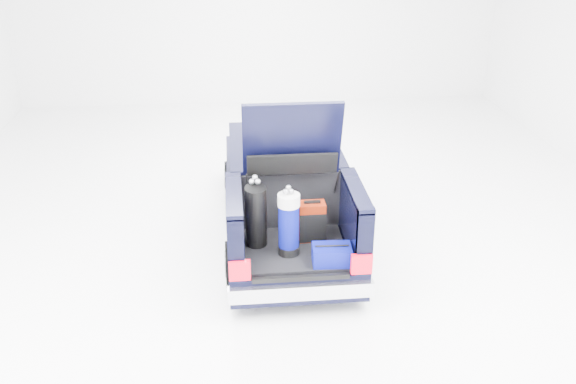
{
  "coord_description": "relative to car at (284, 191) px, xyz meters",
  "views": [
    {
      "loc": [
        -0.76,
        -8.35,
        4.69
      ],
      "look_at": [
        0.0,
        -0.5,
        0.94
      ],
      "focal_mm": 38.0,
      "sensor_mm": 36.0,
      "label": 1
    }
  ],
  "objects": [
    {
      "name": "blue_golf_bag",
      "position": [
        -0.1,
        -1.72,
        0.35
      ],
      "size": [
        0.36,
        0.36,
        0.94
      ],
      "rotation": [
        0.0,
        0.0,
        0.34
      ],
      "color": "black",
      "rests_on": "car"
    },
    {
      "name": "blue_duffel",
      "position": [
        0.41,
        -2.01,
        0.04
      ],
      "size": [
        0.5,
        0.34,
        0.25
      ],
      "rotation": [
        0.0,
        0.0,
        -0.05
      ],
      "color": "#040763",
      "rests_on": "car"
    },
    {
      "name": "black_golf_bag",
      "position": [
        -0.5,
        -1.52,
        0.38
      ],
      "size": [
        0.28,
        0.4,
        1.0
      ],
      "rotation": [
        0.0,
        0.0,
        -0.02
      ],
      "color": "black",
      "rests_on": "car"
    },
    {
      "name": "red_suitcase",
      "position": [
        0.24,
        -1.4,
        0.2
      ],
      "size": [
        0.35,
        0.23,
        0.57
      ],
      "rotation": [
        0.0,
        0.0,
        0.01
      ],
      "color": "#661403",
      "rests_on": "car"
    },
    {
      "name": "car",
      "position": [
        0.0,
        0.0,
        0.0
      ],
      "size": [
        1.87,
        4.65,
        2.47
      ],
      "color": "black",
      "rests_on": "ground"
    },
    {
      "name": "ground",
      "position": [
        0.0,
        -0.11,
        -0.67
      ],
      "size": [
        14.0,
        14.0,
        0.0
      ],
      "primitive_type": "plane",
      "color": "white",
      "rests_on": "ground"
    }
  ]
}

